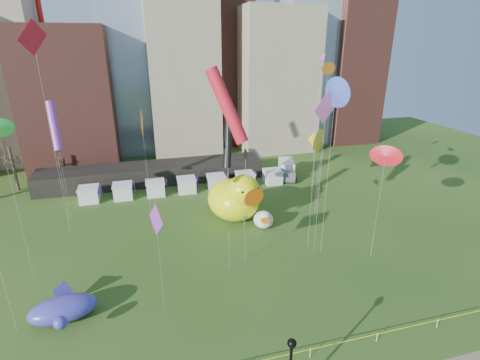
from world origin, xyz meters
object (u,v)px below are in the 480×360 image
object	(u,v)px
seahorse_purple	(244,206)
seahorse_green	(248,190)
big_duck	(235,198)
box_truck	(287,169)
small_duck	(264,219)
whale_inflatable	(63,307)

from	to	relation	value
seahorse_purple	seahorse_green	bearing A→B (deg)	57.07
big_duck	seahorse_green	distance (m)	1.99
seahorse_green	box_truck	bearing A→B (deg)	25.72
big_duck	small_duck	distance (m)	4.88
seahorse_green	whale_inflatable	size ratio (longest dim) A/B	0.81
big_duck	whale_inflatable	distance (m)	24.49
small_duck	seahorse_green	distance (m)	4.67
seahorse_purple	whale_inflatable	distance (m)	23.28
seahorse_purple	box_truck	world-z (taller)	seahorse_purple
big_duck	whale_inflatable	world-z (taller)	big_duck
seahorse_green	seahorse_purple	bearing A→B (deg)	-138.19
seahorse_green	whale_inflatable	distance (m)	26.09
big_duck	seahorse_purple	xyz separation A→B (m)	(0.44, -2.88, -0.00)
big_duck	small_duck	xyz separation A→B (m)	(2.98, -3.30, -2.01)
whale_inflatable	seahorse_green	bearing A→B (deg)	26.08
big_duck	seahorse_purple	distance (m)	2.92
seahorse_green	whale_inflatable	xyz separation A→B (m)	(-21.38, -14.65, -3.04)
small_duck	whale_inflatable	size ratio (longest dim) A/B	0.53
big_duck	box_truck	size ratio (longest dim) A/B	1.41
small_duck	seahorse_green	size ratio (longest dim) A/B	0.65
big_duck	box_truck	world-z (taller)	big_duck
seahorse_purple	big_duck	bearing A→B (deg)	89.29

